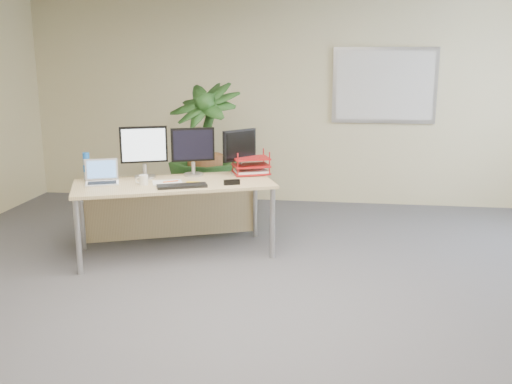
# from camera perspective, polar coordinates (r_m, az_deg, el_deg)

# --- Properties ---
(floor) EXTENTS (8.00, 8.00, 0.00)m
(floor) POSITION_cam_1_polar(r_m,az_deg,el_deg) (4.03, -1.71, -14.80)
(floor) COLOR #424246
(floor) RESTS_ON ground
(back_wall) EXTENTS (7.00, 0.04, 2.70)m
(back_wall) POSITION_cam_1_polar(r_m,az_deg,el_deg) (7.55, 3.40, 9.13)
(back_wall) COLOR beige
(back_wall) RESTS_ON floor
(whiteboard) EXTENTS (1.30, 0.04, 0.95)m
(whiteboard) POSITION_cam_1_polar(r_m,az_deg,el_deg) (7.50, 12.72, 10.34)
(whiteboard) COLOR silver
(whiteboard) RESTS_ON back_wall
(desk) EXTENTS (2.05, 1.44, 0.73)m
(desk) POSITION_cam_1_polar(r_m,az_deg,el_deg) (5.68, -8.27, -0.31)
(desk) COLOR tan
(desk) RESTS_ON floor
(floor_plant) EXTENTS (1.10, 1.10, 1.50)m
(floor_plant) POSITION_cam_1_polar(r_m,az_deg,el_deg) (6.50, -5.11, 3.09)
(floor_plant) COLOR #163A15
(floor_plant) RESTS_ON floor
(monitor_left) EXTENTS (0.44, 0.21, 0.51)m
(monitor_left) POSITION_cam_1_polar(r_m,az_deg,el_deg) (5.75, -11.15, 4.27)
(monitor_left) COLOR #A8A7AC
(monitor_left) RESTS_ON desk
(monitor_right) EXTENTS (0.42, 0.20, 0.49)m
(monitor_right) POSITION_cam_1_polar(r_m,az_deg,el_deg) (5.80, -6.33, 4.36)
(monitor_right) COLOR #A8A7AC
(monitor_right) RESTS_ON desk
(monitor_dark) EXTENTS (0.29, 0.34, 0.46)m
(monitor_dark) POSITION_cam_1_polar(r_m,az_deg,el_deg) (5.84, -1.64, 4.36)
(monitor_dark) COLOR #A8A7AC
(monitor_dark) RESTS_ON desk
(laptop) EXTENTS (0.39, 0.37, 0.22)m
(laptop) POSITION_cam_1_polar(r_m,az_deg,el_deg) (5.65, -15.16, 1.45)
(laptop) COLOR silver
(laptop) RESTS_ON desk
(keyboard) EXTENTS (0.48, 0.31, 0.03)m
(keyboard) POSITION_cam_1_polar(r_m,az_deg,el_deg) (5.33, -7.41, 0.61)
(keyboard) COLOR black
(keyboard) RESTS_ON desk
(coffee_mug) EXTENTS (0.12, 0.08, 0.09)m
(coffee_mug) POSITION_cam_1_polar(r_m,az_deg,el_deg) (5.48, -11.21, 1.19)
(coffee_mug) COLOR white
(coffee_mug) RESTS_ON desk
(spiral_notebook) EXTENTS (0.33, 0.29, 0.01)m
(spiral_notebook) POSITION_cam_1_polar(r_m,az_deg,el_deg) (5.52, -8.86, 0.94)
(spiral_notebook) COLOR silver
(spiral_notebook) RESTS_ON desk
(orange_pen) EXTENTS (0.13, 0.10, 0.01)m
(orange_pen) POSITION_cam_1_polar(r_m,az_deg,el_deg) (5.51, -8.54, 1.06)
(orange_pen) COLOR #F5541B
(orange_pen) RESTS_ON spiral_notebook
(yellow_highlighter) EXTENTS (0.13, 0.03, 0.02)m
(yellow_highlighter) POSITION_cam_1_polar(r_m,az_deg,el_deg) (5.49, -6.28, 0.99)
(yellow_highlighter) COLOR gold
(yellow_highlighter) RESTS_ON desk
(water_bottle) EXTENTS (0.07, 0.07, 0.27)m
(water_bottle) POSITION_cam_1_polar(r_m,az_deg,el_deg) (5.82, -16.57, 2.43)
(water_bottle) COLOR #B0BCCF
(water_bottle) RESTS_ON desk
(letter_tray) EXTENTS (0.44, 0.39, 0.17)m
(letter_tray) POSITION_cam_1_polar(r_m,az_deg,el_deg) (5.85, -0.51, 2.52)
(letter_tray) COLOR maroon
(letter_tray) RESTS_ON desk
(stapler) EXTENTS (0.16, 0.09, 0.05)m
(stapler) POSITION_cam_1_polar(r_m,az_deg,el_deg) (5.38, -2.44, 0.98)
(stapler) COLOR black
(stapler) RESTS_ON desk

